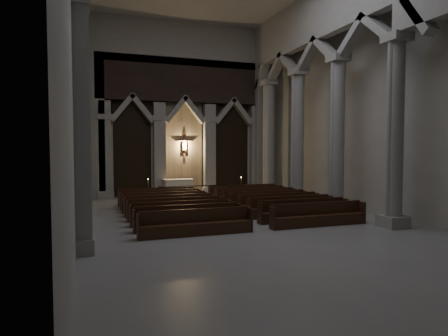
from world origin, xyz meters
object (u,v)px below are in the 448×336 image
worshipper (231,194)px  pews (225,207)px  candle_stand_left (148,194)px  candle_stand_right (241,191)px  altar_rail (195,190)px  altar (178,187)px

worshipper → pews: bearing=-91.3°
candle_stand_left → candle_stand_right: candle_stand_left is taller
candle_stand_left → pews: candle_stand_left is taller
altar_rail → candle_stand_left: candle_stand_left is taller
candle_stand_left → candle_stand_right: 6.32m
altar → pews: bearing=-85.4°
altar_rail → worshipper: (1.56, -2.48, -0.04)m
candle_stand_right → worshipper: candle_stand_right is taller
candle_stand_right → candle_stand_left: bearing=179.0°
altar_rail → candle_stand_right: 3.49m
pews → candle_stand_right: bearing=61.9°
altar → pews: size_ratio=0.21×
pews → worshipper: 3.72m
candle_stand_right → pews: (-3.44, -6.44, -0.03)m
candle_stand_left → pews: bearing=-66.3°
altar → candle_stand_left: candle_stand_left is taller
pews → worshipper: size_ratio=8.67×
worshipper → altar: bearing=139.8°
pews → worshipper: (1.56, 3.37, 0.24)m
candle_stand_left → candle_stand_right: size_ratio=1.02×
altar → altar_rail: bearing=-72.0°
worshipper → candle_stand_right: bearing=82.0°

